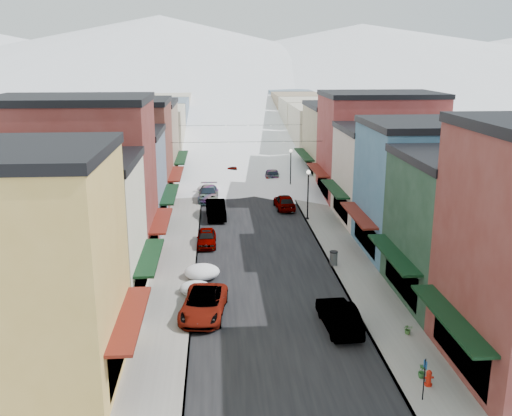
{
  "coord_description": "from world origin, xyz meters",
  "views": [
    {
      "loc": [
        -3.39,
        -21.13,
        15.31
      ],
      "look_at": [
        0.0,
        26.63,
        2.39
      ],
      "focal_mm": 40.0,
      "sensor_mm": 36.0,
      "label": 1
    }
  ],
  "objects": [
    {
      "name": "car_black_sedan",
      "position": [
        3.56,
        48.42,
        0.73
      ],
      "size": [
        2.38,
        5.16,
        1.46
      ],
      "primitive_type": "imported",
      "rotation": [
        0.0,
        0.0,
        3.07
      ],
      "color": "black",
      "rests_on": "ground"
    },
    {
      "name": "planter_near",
      "position": [
        7.18,
        7.24,
        0.44
      ],
      "size": [
        0.56,
        0.5,
        0.57
      ],
      "primitive_type": "imported",
      "rotation": [
        0.0,
        0.0,
        -0.1
      ],
      "color": "#407032",
      "rests_on": "sidewalk_right"
    },
    {
      "name": "bldg_l_cream",
      "position": [
        -13.19,
        12.5,
        4.76
      ],
      "size": [
        11.3,
        8.2,
        9.5
      ],
      "color": "beige",
      "rests_on": "ground"
    },
    {
      "name": "bldg_l_yellow",
      "position": [
        -13.19,
        4.0,
        5.76
      ],
      "size": [
        11.3,
        8.7,
        11.5
      ],
      "color": "#DBAD50",
      "rests_on": "ground"
    },
    {
      "name": "car_dark_hatch",
      "position": [
        -3.5,
        32.09,
        0.84
      ],
      "size": [
        2.05,
        5.21,
        1.69
      ],
      "primitive_type": "imported",
      "rotation": [
        0.0,
        0.0,
        0.05
      ],
      "color": "black",
      "rests_on": "ground"
    },
    {
      "name": "bldg_r_tan",
      "position": [
        13.19,
        49.0,
        4.76
      ],
      "size": [
        11.3,
        11.2,
        9.5
      ],
      "color": "tan",
      "rests_on": "ground"
    },
    {
      "name": "streetlamp_near",
      "position": [
        5.2,
        30.6,
        3.14
      ],
      "size": [
        0.39,
        0.39,
        4.75
      ],
      "color": "black",
      "rests_on": "sidewalk_right"
    },
    {
      "name": "car_lane_silver",
      "position": [
        -1.41,
        49.61,
        0.81
      ],
      "size": [
        2.2,
        4.88,
        1.63
      ],
      "primitive_type": "imported",
      "rotation": [
        0.0,
        0.0,
        -0.06
      ],
      "color": "gray",
      "rests_on": "ground"
    },
    {
      "name": "bldg_l_tan",
      "position": [
        -13.19,
        48.0,
        5.01
      ],
      "size": [
        11.3,
        11.2,
        10.0
      ],
      "color": "#90765E",
      "rests_on": "ground"
    },
    {
      "name": "planter_far",
      "position": [
        6.37,
        2.8,
        0.48
      ],
      "size": [
        0.52,
        0.52,
        0.66
      ],
      "primitive_type": "imported",
      "rotation": [
        0.0,
        0.0,
        0.87
      ],
      "color": "#2C5F2B",
      "rests_on": "sidewalk_right"
    },
    {
      "name": "car_white_suv",
      "position": [
        -4.3,
        10.69,
        0.76
      ],
      "size": [
        3.16,
        5.73,
        1.52
      ],
      "primitive_type": "imported",
      "rotation": [
        0.0,
        0.0,
        -0.12
      ],
      "color": "silver",
      "rests_on": "ground"
    },
    {
      "name": "bldg_r_blue",
      "position": [
        13.19,
        21.0,
        5.26
      ],
      "size": [
        11.3,
        9.2,
        10.5
      ],
      "color": "#3A6785",
      "rests_on": "ground"
    },
    {
      "name": "fire_hydrant",
      "position": [
        6.45,
        2.11,
        0.52
      ],
      "size": [
        0.47,
        0.35,
        0.8
      ],
      "color": "#B71809",
      "rests_on": "sidewalk_right"
    },
    {
      "name": "curb_left",
      "position": [
        -5.05,
        60.0,
        0.07
      ],
      "size": [
        0.1,
        160.0,
        0.15
      ],
      "primitive_type": "cube",
      "color": "slate",
      "rests_on": "ground"
    },
    {
      "name": "snow_pile_mid",
      "position": [
        -4.51,
        16.68,
        0.5
      ],
      "size": [
        2.49,
        2.73,
        1.05
      ],
      "color": "white",
      "rests_on": "ground"
    },
    {
      "name": "sidewalk_left",
      "position": [
        -6.6,
        60.0,
        0.07
      ],
      "size": [
        3.2,
        160.0,
        0.15
      ],
      "primitive_type": "cube",
      "color": "gray",
      "rests_on": "ground"
    },
    {
      "name": "distant_blocks",
      "position": [
        0.0,
        83.0,
        4.0
      ],
      "size": [
        34.0,
        55.0,
        8.0
      ],
      "color": "gray",
      "rests_on": "ground"
    },
    {
      "name": "car_lane_white",
      "position": [
        2.2,
        72.47,
        0.73
      ],
      "size": [
        2.71,
        5.41,
        1.47
      ],
      "primitive_type": "imported",
      "rotation": [
        0.0,
        0.0,
        3.19
      ],
      "color": "white",
      "rests_on": "ground"
    },
    {
      "name": "road",
      "position": [
        0.0,
        60.0,
        0.01
      ],
      "size": [
        10.0,
        160.0,
        0.01
      ],
      "primitive_type": "cube",
      "color": "black",
      "rests_on": "ground"
    },
    {
      "name": "bldg_r_green",
      "position": [
        13.19,
        12.0,
        4.76
      ],
      "size": [
        11.3,
        9.2,
        9.5
      ],
      "color": "#1A3724",
      "rests_on": "ground"
    },
    {
      "name": "overhead_cables",
      "position": [
        0.0,
        47.5,
        6.2
      ],
      "size": [
        16.4,
        15.04,
        0.04
      ],
      "color": "black",
      "rests_on": "ground"
    },
    {
      "name": "sidewalk_right",
      "position": [
        6.6,
        60.0,
        0.07
      ],
      "size": [
        3.2,
        160.0,
        0.15
      ],
      "primitive_type": "cube",
      "color": "gray",
      "rests_on": "ground"
    },
    {
      "name": "car_green_sedan",
      "position": [
        3.5,
        8.47,
        0.8
      ],
      "size": [
        1.96,
        4.92,
        1.59
      ],
      "primitive_type": "imported",
      "rotation": [
        0.0,
        0.0,
        3.2
      ],
      "color": "black",
      "rests_on": "ground"
    },
    {
      "name": "streetlamp_far",
      "position": [
        5.2,
        43.24,
        3.11
      ],
      "size": [
        0.39,
        0.39,
        4.69
      ],
      "color": "black",
      "rests_on": "sidewalk_right"
    },
    {
      "name": "car_silver_wagon",
      "position": [
        -4.3,
        39.03,
        0.77
      ],
      "size": [
        2.27,
        5.34,
        1.53
      ],
      "primitive_type": "imported",
      "rotation": [
        0.0,
        0.0,
        -0.02
      ],
      "color": "#95979D",
      "rests_on": "ground"
    },
    {
      "name": "car_gray_suv",
      "position": [
        3.5,
        34.89,
        0.77
      ],
      "size": [
        2.03,
        4.61,
        1.55
      ],
      "primitive_type": "imported",
      "rotation": [
        0.0,
        0.0,
        3.19
      ],
      "color": "gray",
      "rests_on": "ground"
    },
    {
      "name": "trash_can",
      "position": [
        5.2,
        18.29,
        0.69
      ],
      "size": [
        0.62,
        0.62,
        1.05
      ],
      "color": "#5D6062",
      "rests_on": "sidewalk_right"
    },
    {
      "name": "bldg_l_brick_near",
      "position": [
        -13.69,
        20.5,
        6.26
      ],
      "size": [
        12.3,
        8.2,
        12.5
      ],
      "color": "maroon",
      "rests_on": "ground"
    },
    {
      "name": "parking_sign",
      "position": [
        5.77,
        1.0,
        1.36
      ],
      "size": [
        0.06,
        0.28,
        2.07
      ],
      "color": "black",
      "rests_on": "sidewalk_right"
    },
    {
      "name": "snow_pile_far",
      "position": [
        -4.29,
        42.5,
        0.51
      ],
      "size": [
        2.52,
        2.75,
        1.07
      ],
      "color": "white",
      "rests_on": "ground"
    },
    {
      "name": "bldg_l_brick_far",
      "position": [
        -14.19,
        38.0,
        5.51
      ],
      "size": [
        13.3,
        9.2,
        11.0
      ],
      "color": "brown",
      "rests_on": "ground"
    },
    {
      "name": "mountain_ridge",
      "position": [
        -19.47,
        277.18,
        14.36
      ],
      "size": [
        670.0,
        340.0,
        34.0
      ],
      "color": "silver",
      "rests_on": "ground"
    },
    {
      "name": "bldg_r_brick_far",
      "position": [
        14.19,
        39.0,
        5.76
      ],
      "size": [
        13.3,
        9.2,
        11.5
      ],
      "color": "maroon",
      "rests_on": "ground"
    },
    {
      "name": "bldg_l_grayblue",
      "position": [
        -13.19,
        29.0,
        4.51
      ],
      "size": [
        11.3,
        9.2,
        9.0
      ],
      "color": "slate",
      "rests_on": "ground"
    },
    {
      "name": "car_silver_sedan",
      "position": [
        -4.3,
        23.87,
        0.67
      ],
      "size": [
        1.59,
        3.93,
        1.34
      ],
      "primitive_type": "imported",
      "rotation": [
        0.0,
        0.0,
        -0.0
      ],
      "color": "gray",
      "rests_on": "ground"
    },
    {
      "name": "curb_right",
      "position": [
        5.05,
        60.0,
        0.07
      ],
      "size": [
        0.1,
        160.0,
        0.15
      ],
      "primitive_type": "cube",
      "color": "slate",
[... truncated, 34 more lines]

